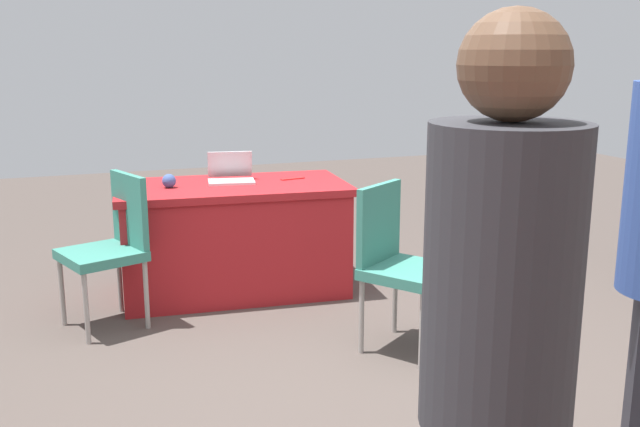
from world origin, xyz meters
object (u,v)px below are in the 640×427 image
Objects in this scene: yarn_ball at (169,181)px; scissors_red at (293,179)px; chair_near_front at (112,241)px; chair_aisle at (398,257)px; laptop_silver at (231,176)px; table_foreground at (233,238)px; person_organiser at (496,367)px.

scissors_red is at bearing -178.61° from yarn_ball.
chair_aisle is at bearing -141.48° from chair_near_front.
yarn_ball is at bearing -66.34° from chair_near_front.
laptop_silver is (-0.87, -0.48, 0.28)m from chair_near_front.
chair_aisle reaches higher than chair_near_front.
table_foreground is 3.62m from person_organiser.
yarn_ball is (0.19, -3.57, -0.17)m from person_organiser.
table_foreground is 0.60m from scissors_red.
table_foreground is 0.43m from laptop_silver.
table_foreground is 9.21× the size of scissors_red.
chair_aisle is 1.56m from laptop_silver.
laptop_silver reaches higher than table_foreground.
chair_near_front reaches higher than scissors_red.
yarn_ball is (1.07, -1.32, 0.28)m from chair_aisle.
chair_aisle is 0.53× the size of person_organiser.
chair_near_front is at bearing 7.90° from scissors_red.
scissors_red is at bearing -178.28° from laptop_silver.
person_organiser is (0.24, 3.56, 0.60)m from table_foreground.
table_foreground is 0.94m from chair_near_front.
person_organiser reaches higher than laptop_silver.
laptop_silver is 0.45m from yarn_ball.
chair_near_front is 1.39m from scissors_red.
chair_near_front is 1.75m from chair_aisle.
chair_near_front is at bearing -66.31° from chair_aisle.
chair_near_front is (0.85, 0.38, 0.15)m from table_foreground.
person_organiser reaches higher than table_foreground.
table_foreground is at bearing -5.79° from scissors_red.
table_foreground is at bearing -85.17° from chair_near_front.
laptop_silver reaches higher than yarn_ball.
chair_aisle is at bearing 115.93° from table_foreground.
chair_near_front is 0.64m from yarn_ball.
laptop_silver is at bearing -18.03° from scissors_red.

